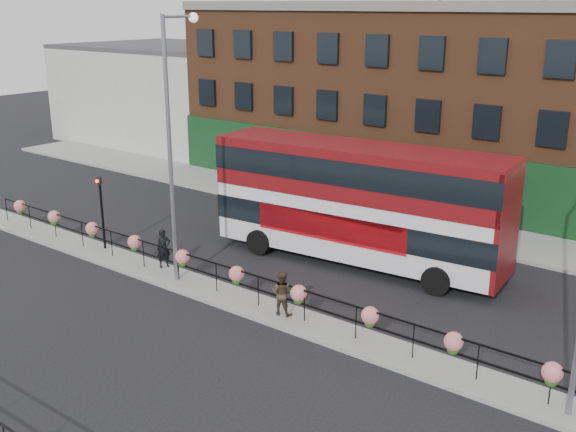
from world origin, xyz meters
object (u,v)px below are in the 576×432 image
Objects in this scene: pedestrian_a at (164,248)px; pedestrian_b at (282,293)px; lamp_column_west at (174,128)px; double_decker_bus at (359,192)px.

pedestrian_b is at bearing -71.23° from pedestrian_a.
pedestrian_b is 7.14m from lamp_column_west.
double_decker_bus is at bearing 53.33° from lamp_column_west.
pedestrian_b is at bearing -1.60° from lamp_column_west.
double_decker_bus reaches higher than pedestrian_b.
double_decker_bus is 7.96× the size of pedestrian_b.
double_decker_bus reaches higher than pedestrian_a.
pedestrian_b is (0.71, -5.97, -2.10)m from double_decker_bus.
pedestrian_a is at bearing -136.25° from double_decker_bus.
lamp_column_west is at bearing -13.58° from pedestrian_b.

